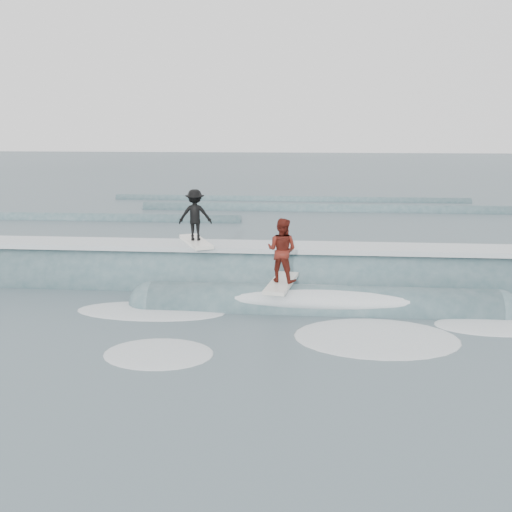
{
  "coord_description": "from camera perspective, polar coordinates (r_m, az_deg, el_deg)",
  "views": [
    {
      "loc": [
        1.33,
        -13.33,
        4.76
      ],
      "look_at": [
        0.0,
        2.19,
        1.1
      ],
      "focal_mm": 40.0,
      "sensor_mm": 36.0,
      "label": 1
    }
  ],
  "objects": [
    {
      "name": "breaking_wave",
      "position": [
        16.84,
        1.25,
        -3.05
      ],
      "size": [
        20.83,
        3.93,
        2.31
      ],
      "color": "#37555C",
      "rests_on": "ground"
    },
    {
      "name": "whitewater",
      "position": [
        12.87,
        5.54,
        -8.57
      ],
      "size": [
        17.24,
        7.69,
        0.1
      ],
      "color": "silver",
      "rests_on": "ground"
    },
    {
      "name": "surfer_black",
      "position": [
        17.06,
        -6.1,
        3.8
      ],
      "size": [
        1.36,
        2.04,
        1.62
      ],
      "color": "white",
      "rests_on": "ground"
    },
    {
      "name": "far_swells",
      "position": [
        31.6,
        -2.46,
        4.55
      ],
      "size": [
        38.06,
        8.65,
        0.8
      ],
      "color": "#37555C",
      "rests_on": "ground"
    },
    {
      "name": "surfer_red",
      "position": [
        14.71,
        2.59,
        0.21
      ],
      "size": [
        0.98,
        2.06,
        1.76
      ],
      "color": "silver",
      "rests_on": "ground"
    },
    {
      "name": "ground",
      "position": [
        14.22,
        -0.76,
        -6.34
      ],
      "size": [
        160.0,
        160.0,
        0.0
      ],
      "primitive_type": "plane",
      "color": "#374850",
      "rests_on": "ground"
    }
  ]
}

